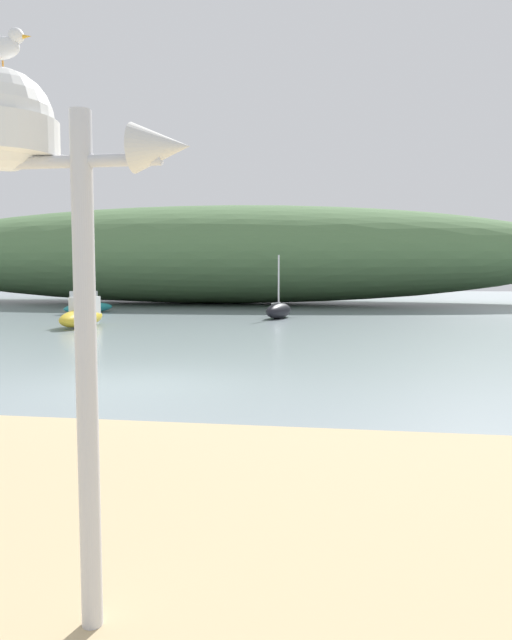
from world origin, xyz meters
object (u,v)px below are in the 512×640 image
Objects in this scene: seagull_on_radar at (3,45)px; sailboat_inner_mooring at (279,311)px; motorboat_far_left at (82,315)px; motorboat_centre_water at (87,305)px; mast_structure at (27,163)px.

sailboat_inner_mooring is (-1.22, 24.79, -3.09)m from seagull_on_radar.
motorboat_far_left reaches higher than motorboat_centre_water.
mast_structure is 24.95m from sailboat_inner_mooring.
mast_structure is 0.90× the size of motorboat_centre_water.
motorboat_far_left is at bearing 114.57° from mast_structure.
motorboat_centre_water is at bearing 114.26° from mast_structure.
seagull_on_radar is 0.09× the size of sailboat_inner_mooring.
mast_structure is 0.64m from seagull_on_radar.
motorboat_centre_water is 1.14× the size of sailboat_inner_mooring.
mast_structure is at bearing -86.91° from sailboat_inner_mooring.
motorboat_far_left is 8.19m from motorboat_centre_water.
seagull_on_radar is at bearing 179.65° from mast_structure.
motorboat_far_left is at bearing -66.55° from motorboat_centre_water.
motorboat_centre_water is (-12.09, 26.82, -2.40)m from mast_structure.
seagull_on_radar is 25.01m from sailboat_inner_mooring.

